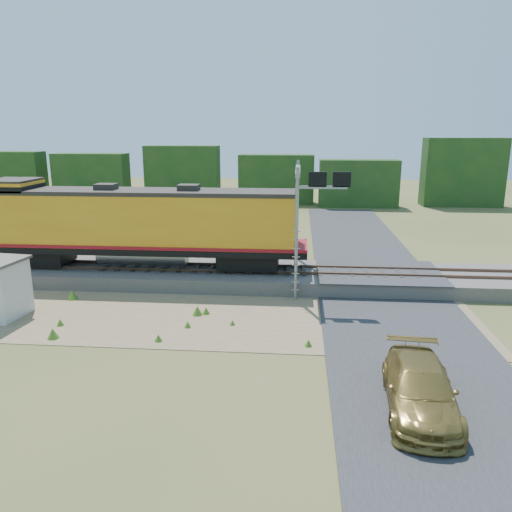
{
  "coord_description": "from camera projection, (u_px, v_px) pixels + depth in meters",
  "views": [
    {
      "loc": [
        2.31,
        -21.95,
        8.78
      ],
      "look_at": [
        0.18,
        3.0,
        2.4
      ],
      "focal_mm": 35.0,
      "sensor_mm": 36.0,
      "label": 1
    }
  ],
  "objects": [
    {
      "name": "dirt_shoulder",
      "position": [
        207.0,
        315.0,
        24.2
      ],
      "size": [
        26.0,
        8.0,
        0.03
      ],
      "primitive_type": "cube",
      "color": "#8C7754",
      "rests_on": "ground"
    },
    {
      "name": "road",
      "position": [
        395.0,
        318.0,
        23.67
      ],
      "size": [
        7.0,
        66.0,
        0.86
      ],
      "color": "#38383A",
      "rests_on": "ground"
    },
    {
      "name": "signal_gantry",
      "position": [
        304.0,
        196.0,
        27.2
      ],
      "size": [
        2.76,
        6.2,
        6.96
      ],
      "color": "gray",
      "rests_on": "ground"
    },
    {
      "name": "ground",
      "position": [
        247.0,
        321.0,
        23.56
      ],
      "size": [
        140.0,
        140.0,
        0.0
      ],
      "primitive_type": "plane",
      "color": "#475123",
      "rests_on": "ground"
    },
    {
      "name": "rails",
      "position": [
        257.0,
        268.0,
        29.13
      ],
      "size": [
        70.0,
        1.54,
        0.16
      ],
      "color": "brown",
      "rests_on": "ballast"
    },
    {
      "name": "tree_line_north",
      "position": [
        279.0,
        179.0,
        59.49
      ],
      "size": [
        130.0,
        3.0,
        6.5
      ],
      "color": "#183D16",
      "rests_on": "ground"
    },
    {
      "name": "car",
      "position": [
        420.0,
        389.0,
        15.87
      ],
      "size": [
        2.58,
        5.39,
        1.51
      ],
      "primitive_type": "imported",
      "rotation": [
        0.0,
        0.0,
        -0.09
      ],
      "color": "olive",
      "rests_on": "ground"
    },
    {
      "name": "ballast",
      "position": [
        257.0,
        276.0,
        29.25
      ],
      "size": [
        70.0,
        5.0,
        0.8
      ],
      "primitive_type": "cube",
      "color": "slate",
      "rests_on": "ground"
    },
    {
      "name": "locomotive",
      "position": [
        136.0,
        224.0,
        29.09
      ],
      "size": [
        19.36,
        2.95,
        5.0
      ],
      "color": "black",
      "rests_on": "rails"
    },
    {
      "name": "weed_clumps",
      "position": [
        175.0,
        318.0,
        23.94
      ],
      "size": [
        15.0,
        6.2,
        0.56
      ],
      "primitive_type": null,
      "color": "#426F1F",
      "rests_on": "ground"
    }
  ]
}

